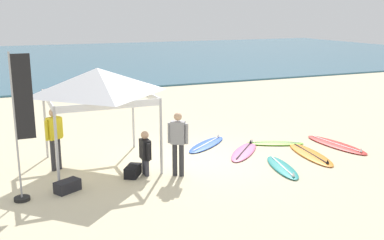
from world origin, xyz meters
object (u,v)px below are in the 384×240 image
(surfboard_pink, at_px, (244,151))
(gear_bag_near_tent, at_px, (67,186))
(surfboard_lime, at_px, (275,143))
(banner_flag, at_px, (22,134))
(surfboard_orange, at_px, (310,154))
(person_black, at_px, (145,151))
(surfboard_red, at_px, (336,145))
(person_yellow, at_px, (54,135))
(canopy_tent, at_px, (98,81))
(surfboard_blue, at_px, (207,144))
(person_grey, at_px, (178,140))
(surfboard_teal, at_px, (282,167))
(gear_bag_by_pole, at_px, (133,171))

(surfboard_pink, bearing_deg, gear_bag_near_tent, -169.06)
(surfboard_lime, bearing_deg, banner_flag, -168.53)
(surfboard_orange, height_order, person_black, person_black)
(surfboard_red, bearing_deg, person_yellow, 172.23)
(canopy_tent, bearing_deg, surfboard_red, -8.46)
(surfboard_pink, relative_size, banner_flag, 0.56)
(surfboard_blue, xyz_separation_m, person_black, (-2.64, -1.83, 0.62))
(person_black, relative_size, banner_flag, 0.35)
(person_grey, bearing_deg, surfboard_red, 5.63)
(surfboard_pink, distance_m, gear_bag_near_tent, 5.55)
(surfboard_red, relative_size, banner_flag, 0.74)
(person_yellow, relative_size, person_grey, 1.00)
(canopy_tent, distance_m, surfboard_red, 7.82)
(surfboard_lime, relative_size, person_black, 1.58)
(surfboard_red, height_order, surfboard_lime, same)
(surfboard_teal, height_order, gear_bag_near_tent, gear_bag_near_tent)
(surfboard_teal, bearing_deg, surfboard_lime, 61.81)
(surfboard_red, relative_size, person_black, 2.10)
(surfboard_blue, distance_m, banner_flag, 6.30)
(surfboard_blue, relative_size, person_grey, 1.17)
(person_yellow, relative_size, gear_bag_near_tent, 2.85)
(person_yellow, relative_size, person_black, 1.43)
(surfboard_pink, height_order, banner_flag, banner_flag)
(person_black, bearing_deg, canopy_tent, 125.78)
(surfboard_pink, bearing_deg, canopy_tent, 172.31)
(surfboard_red, height_order, person_grey, person_grey)
(person_black, distance_m, banner_flag, 3.18)
(surfboard_orange, distance_m, banner_flag, 8.23)
(canopy_tent, xyz_separation_m, surfboard_blue, (3.54, 0.58, -2.35))
(surfboard_lime, height_order, person_black, person_black)
(person_black, xyz_separation_m, banner_flag, (-3.01, -0.50, 0.92))
(person_grey, xyz_separation_m, banner_flag, (-3.78, -0.09, 0.59))
(surfboard_blue, xyz_separation_m, person_yellow, (-4.76, -0.50, 0.95))
(surfboard_orange, xyz_separation_m, surfboard_red, (1.40, 0.51, -0.00))
(banner_flag, bearing_deg, gear_bag_near_tent, 7.60)
(canopy_tent, bearing_deg, surfboard_pink, -7.69)
(canopy_tent, relative_size, person_black, 2.31)
(canopy_tent, bearing_deg, surfboard_teal, -26.68)
(surfboard_pink, distance_m, person_grey, 2.97)
(person_yellow, relative_size, gear_bag_by_pole, 2.85)
(person_black, distance_m, gear_bag_near_tent, 2.18)
(surfboard_orange, xyz_separation_m, gear_bag_near_tent, (-7.15, -0.02, 0.10))
(gear_bag_near_tent, bearing_deg, surfboard_red, 3.56)
(surfboard_orange, height_order, surfboard_red, same)
(surfboard_pink, height_order, surfboard_blue, same)
(surfboard_blue, height_order, gear_bag_by_pole, gear_bag_by_pole)
(surfboard_lime, xyz_separation_m, gear_bag_by_pole, (-5.08, -1.03, 0.10))
(surfboard_lime, bearing_deg, person_yellow, 177.85)
(canopy_tent, height_order, surfboard_pink, canopy_tent)
(surfboard_pink, xyz_separation_m, person_black, (-3.37, -0.68, 0.62))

